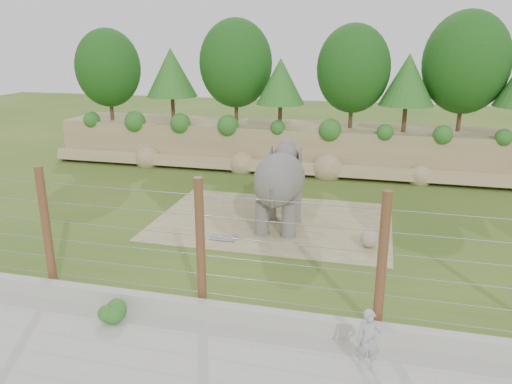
% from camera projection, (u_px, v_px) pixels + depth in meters
% --- Properties ---
extents(ground, '(90.00, 90.00, 0.00)m').
position_uv_depth(ground, '(243.00, 248.00, 18.88)').
color(ground, '#36561B').
rests_on(ground, ground).
extents(back_embankment, '(30.00, 5.52, 8.77)m').
position_uv_depth(back_embankment, '(310.00, 102.00, 29.29)').
color(back_embankment, '#937E5B').
rests_on(back_embankment, ground).
extents(dirt_patch, '(10.00, 7.00, 0.02)m').
position_uv_depth(dirt_patch, '(273.00, 221.00, 21.54)').
color(dirt_patch, '#8C7952').
rests_on(dirt_patch, ground).
extents(drain_grate, '(1.00, 0.60, 0.03)m').
position_uv_depth(drain_grate, '(223.00, 238.00, 19.69)').
color(drain_grate, '#262628').
rests_on(drain_grate, dirt_patch).
extents(elephant, '(1.87, 4.14, 3.31)m').
position_uv_depth(elephant, '(279.00, 190.00, 20.33)').
color(elephant, '#5B5751').
rests_on(elephant, ground).
extents(stone_ball, '(0.70, 0.70, 0.70)m').
position_uv_depth(stone_ball, '(369.00, 238.00, 18.79)').
color(stone_ball, gray).
rests_on(stone_ball, dirt_patch).
extents(retaining_wall, '(26.00, 0.35, 0.50)m').
position_uv_depth(retaining_wall, '(196.00, 309.00, 14.18)').
color(retaining_wall, beige).
rests_on(retaining_wall, ground).
extents(walkway, '(26.00, 4.00, 0.01)m').
position_uv_depth(walkway, '(169.00, 358.00, 12.40)').
color(walkway, beige).
rests_on(walkway, ground).
extents(barrier_fence, '(20.26, 0.26, 4.00)m').
position_uv_depth(barrier_fence, '(201.00, 245.00, 14.12)').
color(barrier_fence, brown).
rests_on(barrier_fence, ground).
extents(walkway_shrub, '(0.61, 0.61, 0.61)m').
position_uv_depth(walkway_shrub, '(109.00, 311.00, 13.95)').
color(walkway_shrub, '#21631E').
rests_on(walkway_shrub, walkway).
extents(zookeeper, '(0.63, 0.46, 1.59)m').
position_uv_depth(zookeeper, '(368.00, 341.00, 11.75)').
color(zookeeper, '#B0B4BA').
rests_on(zookeeper, walkway).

